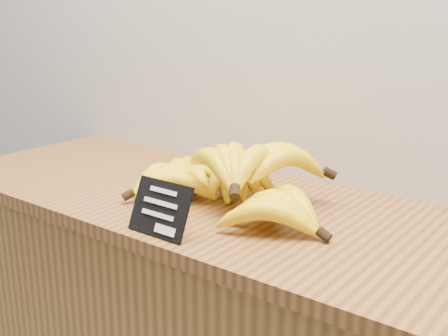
# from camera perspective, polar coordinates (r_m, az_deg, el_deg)

# --- Properties ---
(counter_top) EXTENTS (1.55, 0.54, 0.03)m
(counter_top) POSITION_cam_1_polar(r_m,az_deg,el_deg) (1.21, 1.44, -4.26)
(counter_top) COLOR brown
(counter_top) RESTS_ON counter
(chalkboard_sign) EXTENTS (0.13, 0.05, 0.10)m
(chalkboard_sign) POSITION_cam_1_polar(r_m,az_deg,el_deg) (1.04, -6.52, -4.13)
(chalkboard_sign) COLOR black
(chalkboard_sign) RESTS_ON counter_top
(banana_pile) EXTENTS (0.52, 0.37, 0.13)m
(banana_pile) POSITION_cam_1_polar(r_m,az_deg,el_deg) (1.19, 0.60, -1.05)
(banana_pile) COLOR yellow
(banana_pile) RESTS_ON counter_top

